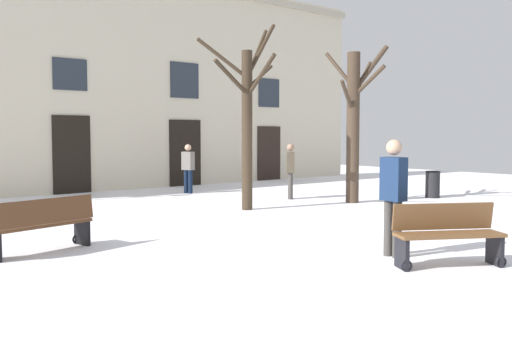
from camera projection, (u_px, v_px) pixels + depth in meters
ground_plane at (306, 221)px, 12.09m from camera, size 34.61×34.61×0.00m
building_facade at (123, 78)px, 18.88m from camera, size 21.63×0.60×7.60m
tree_left_of_center at (247, 117)px, 13.78m from camera, size 2.17×1.82×4.75m
tree_near_facade at (354, 119)px, 15.26m from camera, size 1.82×1.89×4.39m
litter_bin at (433, 184)px, 16.53m from camera, size 0.45×0.45×0.80m
bench_near_lamp at (42, 224)px, 8.84m from camera, size 1.75×0.83×0.90m
bench_back_to_back_right at (447, 234)px, 7.96m from camera, size 1.58×1.17×0.91m
person_near_bench at (188, 166)px, 17.71m from camera, size 0.33×0.43×1.59m
person_strolling at (393, 191)px, 8.52m from camera, size 0.25×0.40×1.83m
person_by_shop_door at (290, 169)px, 16.17m from camera, size 0.41×0.43×1.63m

